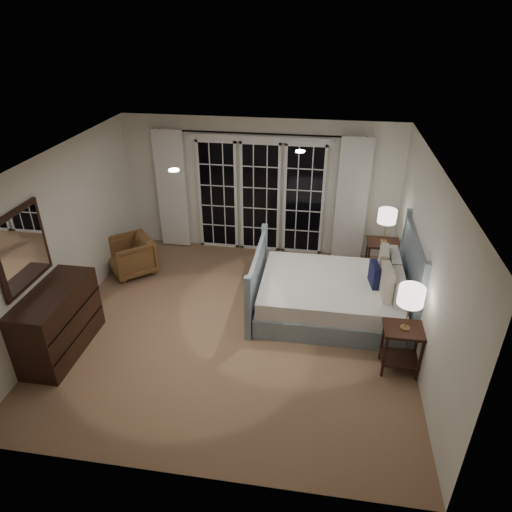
# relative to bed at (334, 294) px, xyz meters

# --- Properties ---
(floor) EXTENTS (5.00, 5.00, 0.00)m
(floor) POSITION_rel_bed_xyz_m (-1.41, -0.55, -0.33)
(floor) COLOR #8C624B
(floor) RESTS_ON ground
(ceiling) EXTENTS (5.00, 5.00, 0.00)m
(ceiling) POSITION_rel_bed_xyz_m (-1.41, -0.55, 2.17)
(ceiling) COLOR white
(ceiling) RESTS_ON wall_back
(wall_left) EXTENTS (0.02, 5.00, 2.50)m
(wall_left) POSITION_rel_bed_xyz_m (-3.91, -0.55, 0.92)
(wall_left) COLOR white
(wall_left) RESTS_ON floor
(wall_right) EXTENTS (0.02, 5.00, 2.50)m
(wall_right) POSITION_rel_bed_xyz_m (1.09, -0.55, 0.92)
(wall_right) COLOR white
(wall_right) RESTS_ON floor
(wall_back) EXTENTS (5.00, 0.02, 2.50)m
(wall_back) POSITION_rel_bed_xyz_m (-1.41, 1.95, 0.92)
(wall_back) COLOR white
(wall_back) RESTS_ON floor
(wall_front) EXTENTS (5.00, 0.02, 2.50)m
(wall_front) POSITION_rel_bed_xyz_m (-1.41, -3.05, 0.92)
(wall_front) COLOR white
(wall_front) RESTS_ON floor
(french_doors) EXTENTS (2.50, 0.04, 2.20)m
(french_doors) POSITION_rel_bed_xyz_m (-1.41, 1.91, 0.75)
(french_doors) COLOR black
(french_doors) RESTS_ON wall_back
(curtain_rod) EXTENTS (3.50, 0.03, 0.03)m
(curtain_rod) POSITION_rel_bed_xyz_m (-1.41, 1.85, 1.92)
(curtain_rod) COLOR black
(curtain_rod) RESTS_ON wall_back
(curtain_left) EXTENTS (0.55, 0.10, 2.25)m
(curtain_left) POSITION_rel_bed_xyz_m (-3.06, 1.83, 0.82)
(curtain_left) COLOR silver
(curtain_left) RESTS_ON curtain_rod
(curtain_right) EXTENTS (0.55, 0.10, 2.25)m
(curtain_right) POSITION_rel_bed_xyz_m (0.24, 1.83, 0.82)
(curtain_right) COLOR silver
(curtain_right) RESTS_ON curtain_rod
(downlight_a) EXTENTS (0.12, 0.12, 0.01)m
(downlight_a) POSITION_rel_bed_xyz_m (-0.61, 0.05, 2.16)
(downlight_a) COLOR white
(downlight_a) RESTS_ON ceiling
(downlight_b) EXTENTS (0.12, 0.12, 0.01)m
(downlight_b) POSITION_rel_bed_xyz_m (-2.01, -0.95, 2.16)
(downlight_b) COLOR white
(downlight_b) RESTS_ON ceiling
(bed) EXTENTS (2.29, 1.65, 1.34)m
(bed) POSITION_rel_bed_xyz_m (0.00, 0.00, 0.00)
(bed) COLOR #8596A0
(bed) RESTS_ON floor
(nightstand_left) EXTENTS (0.51, 0.41, 0.66)m
(nightstand_left) POSITION_rel_bed_xyz_m (0.85, -1.14, 0.10)
(nightstand_left) COLOR black
(nightstand_left) RESTS_ON floor
(nightstand_right) EXTENTS (0.54, 0.43, 0.70)m
(nightstand_right) POSITION_rel_bed_xyz_m (0.78, 1.16, 0.13)
(nightstand_right) COLOR black
(nightstand_right) RESTS_ON floor
(lamp_left) EXTENTS (0.31, 0.31, 0.60)m
(lamp_left) POSITION_rel_bed_xyz_m (0.85, -1.14, 0.81)
(lamp_left) COLOR #AC7D44
(lamp_left) RESTS_ON nightstand_left
(lamp_right) EXTENTS (0.30, 0.30, 0.58)m
(lamp_right) POSITION_rel_bed_xyz_m (0.78, 1.16, 0.83)
(lamp_right) COLOR #AC7D44
(lamp_right) RESTS_ON nightstand_right
(armchair) EXTENTS (1.00, 1.00, 0.65)m
(armchair) POSITION_rel_bed_xyz_m (-3.51, 0.68, -0.01)
(armchair) COLOR brown
(armchair) RESTS_ON floor
(dresser) EXTENTS (0.57, 1.34, 0.95)m
(dresser) POSITION_rel_bed_xyz_m (-3.64, -1.44, 0.14)
(dresser) COLOR black
(dresser) RESTS_ON floor
(mirror) EXTENTS (0.05, 0.85, 1.00)m
(mirror) POSITION_rel_bed_xyz_m (-3.88, -1.44, 1.22)
(mirror) COLOR black
(mirror) RESTS_ON wall_left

